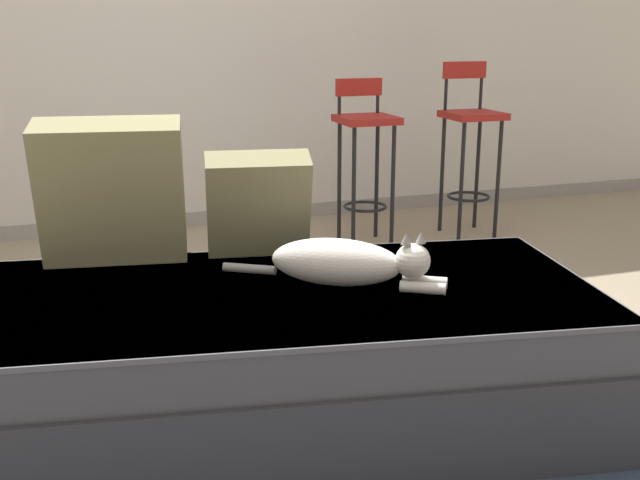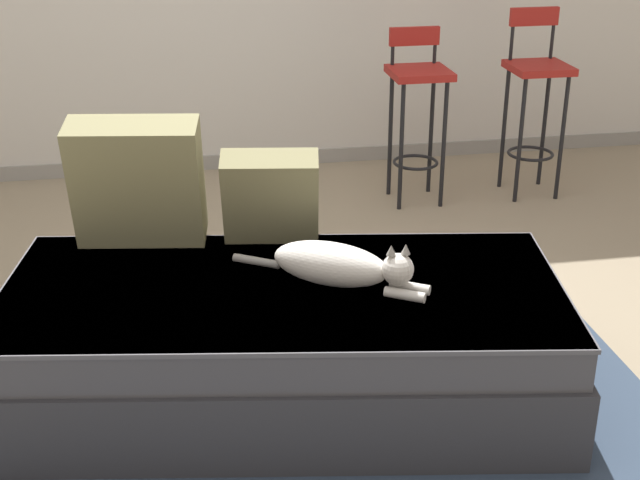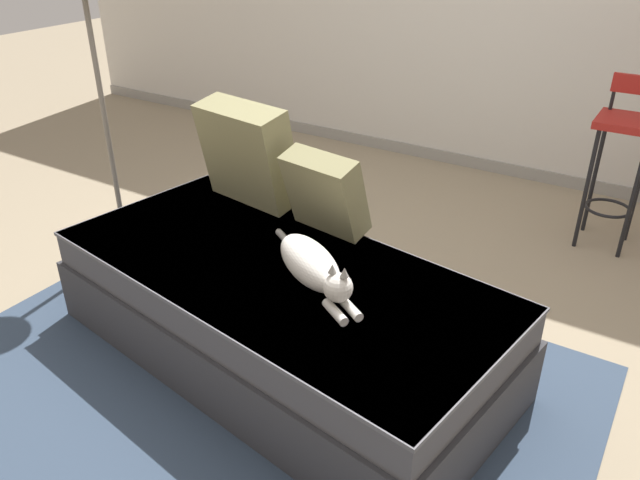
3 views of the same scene
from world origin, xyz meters
name	(u,v)px [view 2 (image 2 of 3)]	position (x,y,z in m)	size (l,w,h in m)	color
ground_plane	(271,342)	(0.00, 0.00, 0.00)	(16.00, 16.00, 0.00)	gray
wall_baseboard_trim	(226,161)	(0.00, 2.20, 0.04)	(8.00, 0.02, 0.09)	gray
area_rug	(297,444)	(0.00, -0.70, 0.00)	(2.68, 2.03, 0.01)	#334256
couch	(284,342)	(0.00, -0.40, 0.23)	(2.10, 1.23, 0.45)	#353539
throw_pillow_corner	(137,182)	(-0.48, 0.05, 0.71)	(0.52, 0.33, 0.51)	#847F56
throw_pillow_middle	(271,197)	(0.01, -0.03, 0.65)	(0.39, 0.28, 0.38)	#847F56
cat	(339,265)	(0.19, -0.42, 0.53)	(0.65, 0.47, 0.19)	white
bar_stool_near_window	(418,97)	(1.01, 1.47, 0.60)	(0.32, 0.32, 0.96)	black
bar_stool_by_doorway	(536,89)	(1.70, 1.47, 0.61)	(0.32, 0.32, 1.04)	black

